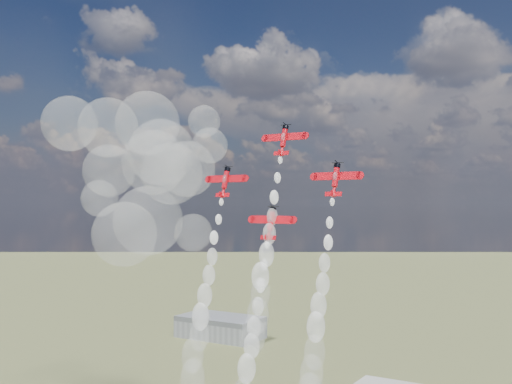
{
  "coord_description": "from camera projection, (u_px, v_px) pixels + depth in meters",
  "views": [
    {
      "loc": [
        88.43,
        -122.48,
        82.31
      ],
      "look_at": [
        13.04,
        2.18,
        84.95
      ],
      "focal_mm": 42.0,
      "sensor_mm": 36.0,
      "label": 1
    }
  ],
  "objects": [
    {
      "name": "smoke_trail_right",
      "position": [
        314.0,
        353.0,
        124.09
      ],
      "size": [
        5.59,
        16.07,
        42.42
      ],
      "color": "white",
      "rests_on": "plane_right"
    },
    {
      "name": "plane_right",
      "position": [
        335.0,
        179.0,
        134.83
      ],
      "size": [
        11.28,
        4.65,
        7.84
      ],
      "rotation": [
        1.27,
        0.0,
        0.0
      ],
      "color": "red",
      "rests_on": "ground"
    },
    {
      "name": "smoke_trail_left",
      "position": [
        198.0,
        338.0,
        139.72
      ],
      "size": [
        5.43,
        15.29,
        43.64
      ],
      "color": "white",
      "rests_on": "plane_left"
    },
    {
      "name": "smoke_trail_lead",
      "position": [
        260.0,
        297.0,
        135.02
      ],
      "size": [
        5.6,
        15.25,
        42.95
      ],
      "color": "white",
      "rests_on": "plane_lead"
    },
    {
      "name": "plane_left",
      "position": [
        225.0,
        181.0,
        150.36
      ],
      "size": [
        11.28,
        4.65,
        7.84
      ],
      "rotation": [
        1.27,
        0.0,
        0.0
      ],
      "color": "red",
      "rests_on": "ground"
    },
    {
      "name": "hangar",
      "position": [
        220.0,
        327.0,
        365.26
      ],
      "size": [
        50.0,
        28.0,
        13.0
      ],
      "color": "gray",
      "rests_on": "ground"
    },
    {
      "name": "plane_lead",
      "position": [
        284.0,
        139.0,
        145.48
      ],
      "size": [
        11.28,
        4.65,
        7.84
      ],
      "rotation": [
        1.27,
        0.0,
        0.0
      ],
      "color": "red",
      "rests_on": "ground"
    },
    {
      "name": "drifted_smoke_cloud",
      "position": [
        140.0,
        168.0,
        193.48
      ],
      "size": [
        66.01,
        39.57,
        57.8
      ],
      "color": "white",
      "rests_on": "ground"
    },
    {
      "name": "plane_slot",
      "position": [
        271.0,
        222.0,
        139.72
      ],
      "size": [
        11.28,
        4.65,
        7.84
      ],
      "rotation": [
        1.27,
        0.0,
        0.0
      ],
      "color": "red",
      "rests_on": "ground"
    }
  ]
}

